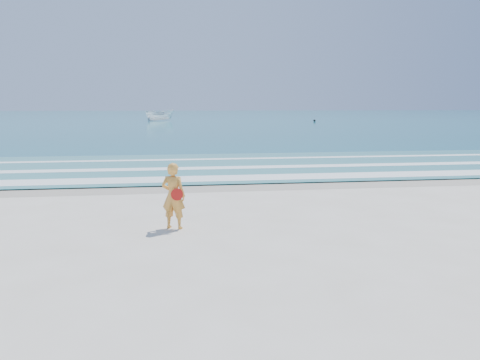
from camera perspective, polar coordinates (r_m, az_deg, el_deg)
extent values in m
plane|color=silver|center=(7.49, -1.72, -12.64)|extent=(400.00, 400.00, 0.00)
cube|color=#B2A893|center=(16.17, -5.30, -0.74)|extent=(400.00, 2.40, 0.00)
cube|color=#19727F|center=(111.95, -7.81, 7.72)|extent=(400.00, 190.00, 0.04)
cube|color=#59B7AD|center=(21.10, -5.99, 1.70)|extent=(400.00, 10.00, 0.01)
cube|color=white|center=(17.44, -5.52, 0.16)|extent=(400.00, 1.40, 0.01)
cube|color=white|center=(20.31, -5.90, 1.43)|extent=(400.00, 0.90, 0.01)
cube|color=white|center=(23.58, -6.22, 2.51)|extent=(400.00, 0.60, 0.01)
imported|color=white|center=(79.74, -9.74, 7.81)|extent=(5.31, 3.72, 1.92)
sphere|color=black|center=(75.58, 9.07, 7.17)|extent=(0.38, 0.38, 0.38)
imported|color=gold|center=(10.62, -8.12, -1.93)|extent=(0.64, 0.53, 1.51)
cylinder|color=red|center=(10.43, -7.68, -1.76)|extent=(0.27, 0.08, 0.27)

